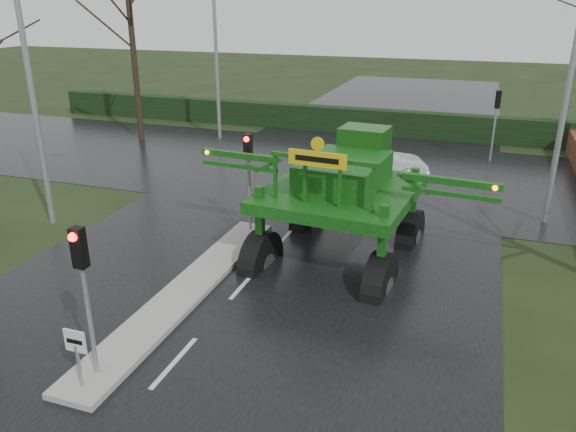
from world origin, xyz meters
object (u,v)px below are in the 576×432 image
(keep_left_sign, at_px, (76,349))
(traffic_signal_far, at_px, (497,110))
(street_light_left_near, at_px, (33,54))
(street_light_right, at_px, (564,53))
(traffic_signal_mid, at_px, (248,162))
(crop_sprayer, at_px, (263,185))
(street_light_left_far, at_px, (220,31))
(white_sedan, at_px, (375,180))
(traffic_signal_near, at_px, (82,271))

(keep_left_sign, relative_size, traffic_signal_far, 0.38)
(street_light_left_near, bearing_deg, traffic_signal_far, 43.63)
(street_light_right, bearing_deg, keep_left_sign, -125.12)
(traffic_signal_mid, xyz_separation_m, crop_sprayer, (1.27, -1.89, -0.09))
(traffic_signal_mid, relative_size, street_light_left_far, 0.35)
(street_light_left_near, height_order, street_light_left_far, same)
(traffic_signal_far, bearing_deg, crop_sprayer, 65.62)
(street_light_left_near, relative_size, street_light_left_far, 1.00)
(keep_left_sign, xyz_separation_m, street_light_right, (9.49, 13.50, 4.93))
(keep_left_sign, distance_m, traffic_signal_far, 22.93)
(traffic_signal_far, bearing_deg, street_light_left_near, 43.63)
(keep_left_sign, bearing_deg, street_light_right, 54.88)
(street_light_left_far, height_order, crop_sprayer, street_light_left_far)
(crop_sprayer, relative_size, white_sedan, 2.09)
(traffic_signal_far, bearing_deg, white_sedan, 45.44)
(traffic_signal_far, bearing_deg, street_light_right, 101.95)
(traffic_signal_mid, distance_m, white_sedan, 8.52)
(street_light_right, bearing_deg, street_light_left_far, 153.98)
(traffic_signal_near, xyz_separation_m, white_sedan, (2.93, 16.07, -2.59))
(traffic_signal_near, bearing_deg, traffic_signal_mid, 90.00)
(traffic_signal_mid, bearing_deg, traffic_signal_near, -90.00)
(traffic_signal_far, height_order, white_sedan, traffic_signal_far)
(traffic_signal_near, distance_m, white_sedan, 16.54)
(traffic_signal_far, distance_m, street_light_right, 8.86)
(traffic_signal_far, height_order, street_light_right, street_light_right)
(street_light_left_far, distance_m, white_sedan, 12.52)
(traffic_signal_near, relative_size, traffic_signal_mid, 1.00)
(street_light_right, xyz_separation_m, street_light_left_far, (-16.39, 8.00, 0.00))
(traffic_signal_near, xyz_separation_m, street_light_left_far, (-6.89, 21.01, 3.40))
(traffic_signal_mid, distance_m, street_light_left_far, 14.68)
(keep_left_sign, bearing_deg, traffic_signal_near, 90.00)
(street_light_left_near, bearing_deg, white_sedan, 42.69)
(traffic_signal_near, distance_m, traffic_signal_far, 22.42)
(street_light_left_near, relative_size, crop_sprayer, 1.06)
(traffic_signal_mid, xyz_separation_m, street_light_left_near, (-6.89, -1.49, 3.40))
(white_sedan, bearing_deg, street_light_right, -136.47)
(street_light_left_near, distance_m, street_light_right, 17.45)
(traffic_signal_near, xyz_separation_m, traffic_signal_far, (7.80, 21.02, 0.00))
(traffic_signal_far, height_order, crop_sprayer, crop_sprayer)
(crop_sprayer, bearing_deg, traffic_signal_mid, 129.04)
(keep_left_sign, relative_size, traffic_signal_mid, 0.38)
(street_light_left_far, xyz_separation_m, white_sedan, (9.83, -4.94, -5.99))
(street_light_left_near, bearing_deg, street_light_left_far, 90.00)
(street_light_left_near, bearing_deg, traffic_signal_mid, 12.21)
(traffic_signal_near, bearing_deg, white_sedan, 79.67)
(traffic_signal_mid, bearing_deg, street_light_right, 25.40)
(street_light_left_far, bearing_deg, white_sedan, -26.67)
(traffic_signal_far, distance_m, street_light_left_near, 20.58)
(street_light_left_far, distance_m, crop_sprayer, 16.92)
(keep_left_sign, relative_size, street_light_left_near, 0.14)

